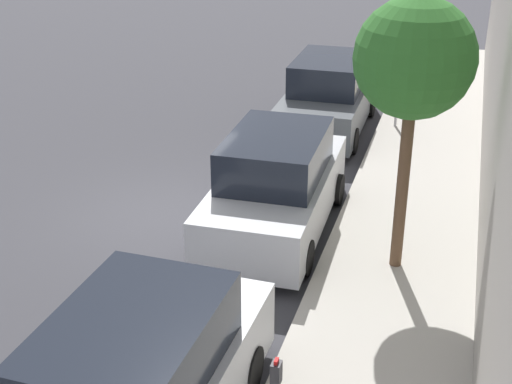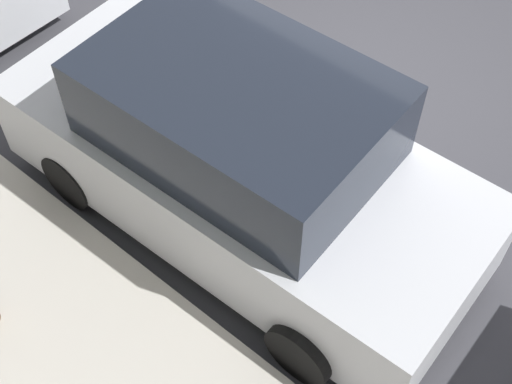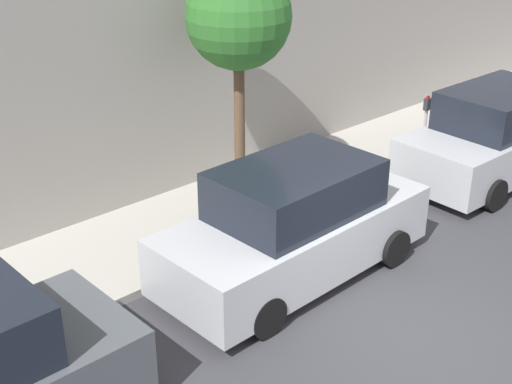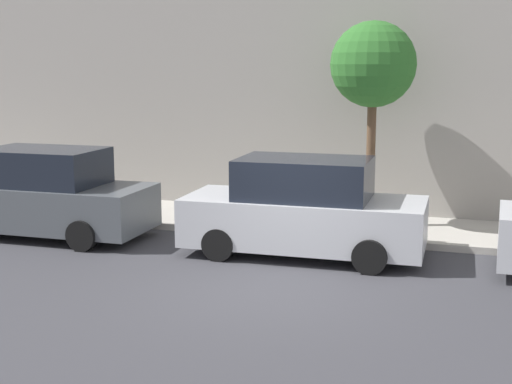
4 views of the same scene
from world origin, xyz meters
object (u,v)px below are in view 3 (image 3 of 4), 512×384
(parked_suv_nearest, at_px, (497,136))
(parking_meter_near, at_px, (426,118))
(street_tree, at_px, (238,18))
(parked_suv_second, at_px, (294,225))

(parked_suv_nearest, relative_size, parking_meter_near, 3.54)
(parked_suv_nearest, bearing_deg, street_tree, 64.58)
(parked_suv_second, xyz_separation_m, parking_meter_near, (1.58, -5.79, 0.06))
(parked_suv_nearest, height_order, parking_meter_near, parked_suv_nearest)
(parking_meter_near, height_order, street_tree, street_tree)
(parked_suv_nearest, xyz_separation_m, parked_suv_second, (0.02, 6.13, 0.00))
(parked_suv_second, xyz_separation_m, street_tree, (2.44, -0.94, 2.85))
(parked_suv_second, height_order, street_tree, street_tree)
(street_tree, bearing_deg, parked_suv_second, 158.91)
(parked_suv_nearest, distance_m, parking_meter_near, 1.64)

